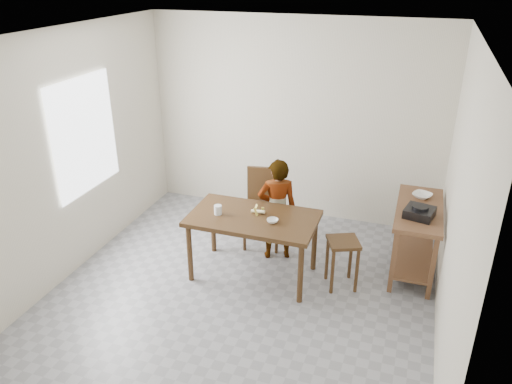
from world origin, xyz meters
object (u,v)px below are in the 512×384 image
(child, at_px, (277,210))
(dining_chair, at_px, (263,210))
(stool, at_px, (342,263))
(dining_table, at_px, (253,246))
(prep_counter, at_px, (415,239))

(child, xyz_separation_m, dining_chair, (-0.25, 0.23, -0.15))
(dining_chair, height_order, stool, dining_chair)
(child, bearing_deg, dining_table, 49.72)
(dining_table, xyz_separation_m, stool, (0.99, 0.11, -0.09))
(prep_counter, bearing_deg, dining_table, -157.85)
(dining_chair, relative_size, stool, 1.69)
(dining_table, xyz_separation_m, child, (0.14, 0.46, 0.26))
(stool, bearing_deg, dining_table, -173.92)
(dining_table, height_order, dining_chair, dining_chair)
(prep_counter, relative_size, stool, 2.10)
(dining_table, xyz_separation_m, prep_counter, (1.72, 0.70, 0.03))
(child, relative_size, stool, 2.21)
(prep_counter, relative_size, dining_chair, 1.25)
(dining_chair, bearing_deg, prep_counter, -8.88)
(prep_counter, relative_size, child, 0.95)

